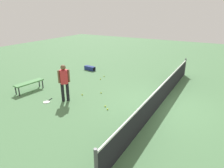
% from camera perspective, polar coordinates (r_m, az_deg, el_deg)
% --- Properties ---
extents(ground_plane, '(40.00, 40.00, 0.00)m').
position_cam_1_polar(ground_plane, '(9.16, 13.47, -5.77)').
color(ground_plane, '#4C7A4C').
extents(court_net, '(10.09, 0.09, 1.07)m').
position_cam_1_polar(court_net, '(8.96, 13.73, -2.89)').
color(court_net, '#4C4C51').
rests_on(court_net, ground_plane).
extents(player_near_side, '(0.48, 0.48, 1.70)m').
position_cam_1_polar(player_near_side, '(9.18, -13.38, 1.12)').
color(player_near_side, black).
rests_on(player_near_side, ground_plane).
extents(tennis_racket_near_player, '(0.61, 0.37, 0.03)m').
position_cam_1_polar(tennis_racket_near_player, '(9.64, -17.93, -4.79)').
color(tennis_racket_near_player, white).
rests_on(tennis_racket_near_player, ground_plane).
extents(tennis_ball_near_player, '(0.07, 0.07, 0.07)m').
position_cam_1_polar(tennis_ball_near_player, '(8.73, -1.92, -6.28)').
color(tennis_ball_near_player, '#C6E033').
rests_on(tennis_ball_near_player, ground_plane).
extents(tennis_ball_by_net, '(0.07, 0.07, 0.07)m').
position_cam_1_polar(tennis_ball_by_net, '(8.48, -1.29, -7.13)').
color(tennis_ball_by_net, '#C6E033').
rests_on(tennis_ball_by_net, ground_plane).
extents(tennis_ball_midcourt, '(0.07, 0.07, 0.07)m').
position_cam_1_polar(tennis_ball_midcourt, '(9.97, -8.42, -3.00)').
color(tennis_ball_midcourt, '#C6E033').
rests_on(tennis_ball_midcourt, ground_plane).
extents(tennis_ball_baseline, '(0.07, 0.07, 0.07)m').
position_cam_1_polar(tennis_ball_baseline, '(12.09, -3.30, 1.42)').
color(tennis_ball_baseline, '#C6E033').
rests_on(tennis_ball_baseline, ground_plane).
extents(tennis_ball_stray_left, '(0.07, 0.07, 0.07)m').
position_cam_1_polar(tennis_ball_stray_left, '(12.58, -2.25, 2.20)').
color(tennis_ball_stray_left, '#C6E033').
rests_on(tennis_ball_stray_left, ground_plane).
extents(tennis_ball_stray_right, '(0.07, 0.07, 0.07)m').
position_cam_1_polar(tennis_ball_stray_right, '(10.08, -3.12, -2.53)').
color(tennis_ball_stray_right, '#C6E033').
rests_on(tennis_ball_stray_right, ground_plane).
extents(courtside_bench, '(1.53, 0.56, 0.48)m').
position_cam_1_polar(courtside_bench, '(11.09, -22.37, 0.19)').
color(courtside_bench, '#4C8C4C').
rests_on(courtside_bench, ground_plane).
extents(equipment_bag, '(0.37, 0.83, 0.28)m').
position_cam_1_polar(equipment_bag, '(13.99, -6.17, 4.43)').
color(equipment_bag, navy).
rests_on(equipment_bag, ground_plane).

